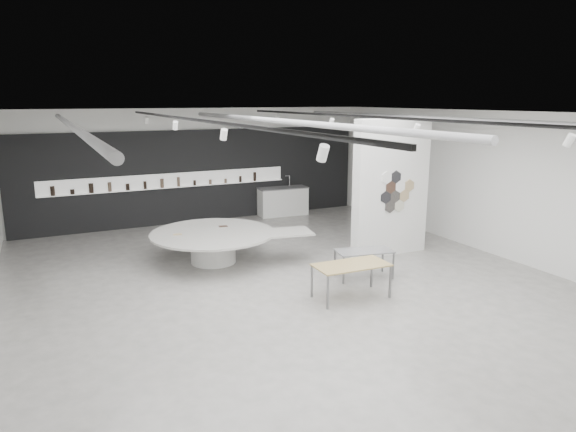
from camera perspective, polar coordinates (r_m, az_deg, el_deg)
name	(u,v)px	position (r m, az deg, el deg)	size (l,w,h in m)	color
room	(284,195)	(11.07, -0.42, 2.38)	(12.02, 14.02, 3.82)	#989590
back_wall_display	(196,176)	(17.59, -10.14, 4.35)	(11.80, 0.27, 3.10)	black
partition_column	(391,188)	(13.81, 11.38, 3.07)	(2.20, 0.38, 3.60)	white
display_island	(216,243)	(13.20, -8.03, -2.93)	(4.24, 3.65, 0.81)	white
sample_table_wood	(351,267)	(10.81, 7.06, -5.62)	(1.59, 0.83, 0.73)	tan
sample_table_stone	(364,253)	(12.06, 8.47, -4.05)	(1.39, 0.89, 0.66)	slate
kitchen_counter	(283,201)	(18.41, -0.58, 1.65)	(1.82, 0.80, 1.40)	white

